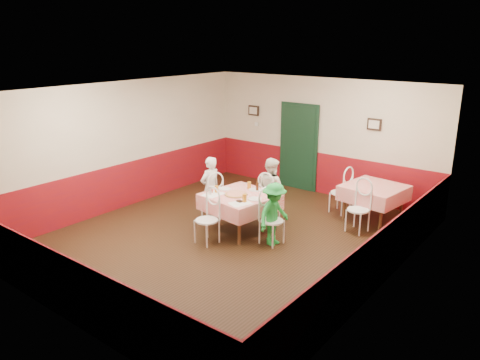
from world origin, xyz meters
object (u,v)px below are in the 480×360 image
Objects in this scene: chair_right at (272,221)px; wallet at (240,201)px; second_table at (373,203)px; chair_left at (212,199)px; main_table at (240,213)px; glass_c at (249,185)px; chair_far at (269,199)px; chair_second_b at (358,210)px; diner_left at (210,188)px; diner_far at (271,189)px; glass_a at (217,189)px; glass_b at (245,198)px; pizza at (236,194)px; beer_bottle at (257,186)px; chair_near at (207,220)px; chair_second_a at (340,193)px; diner_right at (274,214)px.

chair_right reaches higher than wallet.
chair_left is (-2.69, -2.02, 0.08)m from second_table.
chair_right is at bearing 102.96° from chair_left.
glass_c reaches higher than main_table.
chair_far is 1.81m from chair_second_b.
main_table is at bearing 87.50° from chair_right.
main_table is 1.36× the size of chair_far.
chair_right is 0.67× the size of diner_left.
chair_left is at bearing 56.36° from diner_far.
main_table is 8.93× the size of glass_a.
diner_far is at bearing 40.86° from chair_right.
glass_b is (0.22, -1.14, 0.39)m from chair_far.
chair_second_b is at bearing 136.44° from chair_left.
pizza reaches higher than wallet.
chair_right is 0.95m from beer_bottle.
pizza is 3.12× the size of glass_a.
chair_near is 1.00× the size of chair_second_a.
main_table is at bearing -79.03° from glass_c.
chair_left is at bearing -160.13° from glass_c.
main_table is at bearing 66.12° from pizza.
second_table is 3.36m from chair_left.
chair_left and chair_second_a have the same top height.
diner_far is at bearing 80.36° from pizza.
glass_c is (0.36, 0.59, 0.00)m from glass_a.
main_table is 1.09× the size of second_table.
chair_second_a is at bearing 142.27° from diner_left.
chair_right is 0.94m from pizza.
chair_near reaches higher than wallet.
chair_left is at bearing 131.15° from chair_near.
chair_near is at bearing 127.57° from diner_right.
diner_far is (-0.01, 0.51, -0.20)m from beer_bottle.
glass_a is (0.40, -0.31, 0.38)m from chair_left.
chair_second_b is 2.41m from pizza.
glass_c is 1.13m from diner_right.
diner_left is at bearing 165.87° from wallet.
wallet is 1.25m from diner_far.
diner_left is 1.27m from diner_far.
glass_a is 1.35m from diner_right.
beer_bottle reaches higher than chair_second_a.
diner_right is (0.93, -0.05, -0.18)m from pizza.
chair_right is at bearing 143.09° from diner_far.
diner_right is (0.89, -0.13, 0.22)m from main_table.
wallet is 0.69m from diner_right.
chair_second_b reaches higher than wallet.
glass_a is 0.97× the size of glass_c.
chair_right is at bearing 120.37° from chair_far.
glass_b reaches higher than second_table.
diner_left reaches higher than chair_left.
glass_b is (0.34, -0.30, 0.46)m from main_table.
glass_b is 1.31m from diner_left.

